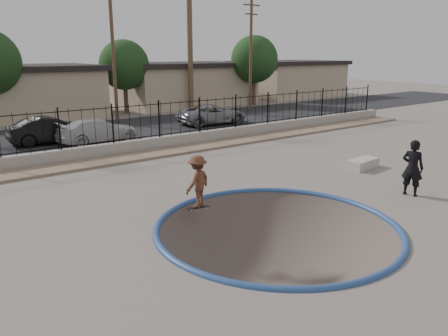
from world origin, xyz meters
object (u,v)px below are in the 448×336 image
at_px(skater, 198,184).
at_px(car_b, 51,130).
at_px(videographer, 412,168).
at_px(concrete_ledge, 362,164).
at_px(car_d, 212,114).
at_px(car_c, 98,130).
at_px(skateboard, 198,208).

height_order(skater, car_b, skater).
height_order(skater, videographer, videographer).
relative_size(skater, videographer, 0.84).
xyz_separation_m(concrete_ledge, car_d, (1.71, 13.45, 0.51)).
distance_m(skater, car_c, 12.19).
relative_size(skateboard, videographer, 0.40).
xyz_separation_m(skateboard, car_b, (-0.62, 13.40, 0.70)).
relative_size(concrete_ledge, car_d, 0.33).
bearing_deg(car_c, skater, 171.00).
xyz_separation_m(skater, car_d, (10.18, 13.40, -0.12)).
bearing_deg(skater, skateboard, 113.26).
bearing_deg(skateboard, car_d, 64.21).
xyz_separation_m(skater, videographer, (6.70, -3.28, 0.15)).
relative_size(skater, car_d, 0.34).
relative_size(skateboard, car_b, 0.18).
xyz_separation_m(videographer, car_b, (-7.32, 16.68, -0.23)).
bearing_deg(concrete_ledge, car_d, 82.76).
relative_size(car_b, car_c, 0.98).
xyz_separation_m(skateboard, videographer, (6.70, -3.28, 0.93)).
height_order(concrete_ledge, car_b, car_b).
bearing_deg(car_b, concrete_ledge, -144.26).
relative_size(videographer, concrete_ledge, 1.23).
bearing_deg(car_d, car_b, 94.25).
bearing_deg(car_b, skater, -175.66).
relative_size(skater, concrete_ledge, 1.03).
height_order(skateboard, concrete_ledge, concrete_ledge).
xyz_separation_m(skateboard, car_d, (10.18, 13.40, 0.66)).
height_order(car_b, car_c, car_b).
bearing_deg(videographer, skateboard, 48.66).
xyz_separation_m(car_b, car_c, (2.14, -1.31, -0.07)).
bearing_deg(skater, car_d, -148.96).
height_order(concrete_ledge, car_c, car_c).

